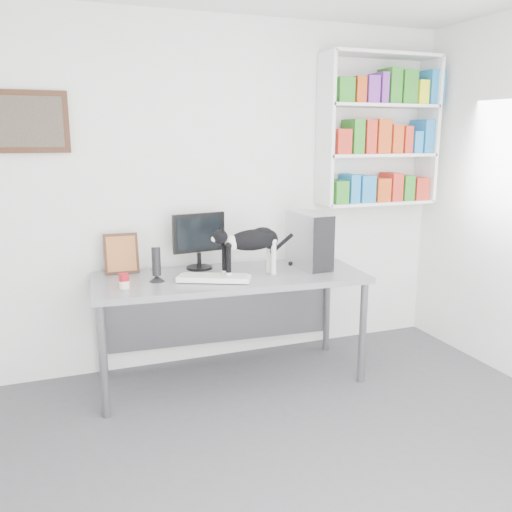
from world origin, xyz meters
name	(u,v)px	position (x,y,z in m)	size (l,w,h in m)	color
room	(336,239)	(0.00, 0.00, 1.35)	(4.01, 4.01, 2.70)	#4E4D52
bookshelf	(379,131)	(1.40, 1.85, 1.85)	(1.03, 0.28, 1.24)	white
wall_art	(29,122)	(-1.30, 1.97, 1.90)	(0.52, 0.04, 0.42)	#432415
desk	(231,328)	(-0.02, 1.52, 0.41)	(1.95, 0.76, 0.81)	slate
monitor	(199,241)	(-0.18, 1.79, 1.03)	(0.41, 0.20, 0.44)	black
keyboard	(214,278)	(-0.17, 1.41, 0.83)	(0.51, 0.19, 0.04)	white
pc_tower	(309,240)	(0.63, 1.54, 1.03)	(0.19, 0.43, 0.43)	silver
speaker	(156,264)	(-0.55, 1.53, 0.94)	(0.11, 0.11, 0.25)	black
leaning_print	(121,253)	(-0.75, 1.86, 0.97)	(0.25, 0.10, 0.31)	#432415
soup_can	(124,281)	(-0.78, 1.43, 0.86)	(0.07, 0.07, 0.10)	#A20D19
cat	(251,252)	(0.12, 1.44, 0.99)	(0.58, 0.15, 0.36)	black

